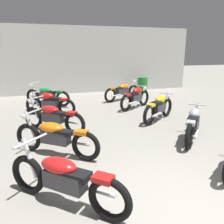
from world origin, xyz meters
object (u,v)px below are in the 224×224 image
(motorcycle_left_row_1, at_px, (55,136))
(motorcycle_right_row_4, at_px, (122,91))
(motorcycle_left_row_2, at_px, (53,117))
(oil_drum, at_px, (142,85))
(motorcycle_left_row_0, at_px, (64,179))
(motorcycle_right_row_3, at_px, (136,97))
(motorcycle_right_row_1, at_px, (193,123))
(motorcycle_right_row_2, at_px, (159,107))
(motorcycle_left_row_4, at_px, (47,95))
(motorcycle_left_row_3, at_px, (50,103))

(motorcycle_left_row_1, distance_m, motorcycle_right_row_4, 6.26)
(motorcycle_left_row_2, xyz_separation_m, oil_drum, (5.23, 5.28, -0.03))
(motorcycle_left_row_0, bearing_deg, motorcycle_right_row_3, 57.65)
(motorcycle_left_row_2, bearing_deg, motorcycle_right_row_4, 46.20)
(motorcycle_right_row_1, relative_size, motorcycle_right_row_2, 0.89)
(motorcycle_left_row_1, xyz_separation_m, motorcycle_right_row_4, (3.45, 5.22, 0.00))
(motorcycle_right_row_3, bearing_deg, motorcycle_right_row_1, -88.56)
(motorcycle_left_row_0, height_order, motorcycle_left_row_1, same)
(motorcycle_left_row_0, relative_size, oil_drum, 1.95)
(motorcycle_left_row_0, height_order, motorcycle_right_row_4, same)
(motorcycle_left_row_4, relative_size, motorcycle_right_row_3, 1.06)
(motorcycle_right_row_1, distance_m, motorcycle_right_row_3, 3.68)
(motorcycle_left_row_3, xyz_separation_m, motorcycle_right_row_4, (3.43, 1.78, -0.01))
(motorcycle_right_row_2, relative_size, motorcycle_right_row_4, 0.82)
(motorcycle_left_row_0, xyz_separation_m, motorcycle_right_row_4, (3.43, 7.05, 0.00))
(motorcycle_left_row_3, bearing_deg, motorcycle_right_row_3, 1.99)
(motorcycle_left_row_0, height_order, motorcycle_left_row_4, same)
(motorcycle_right_row_4, bearing_deg, motorcycle_left_row_0, -115.96)
(motorcycle_left_row_0, height_order, motorcycle_right_row_3, motorcycle_left_row_0)
(motorcycle_left_row_0, distance_m, motorcycle_right_row_1, 3.90)
(motorcycle_right_row_3, relative_size, motorcycle_right_row_4, 0.85)
(motorcycle_left_row_1, height_order, oil_drum, motorcycle_left_row_1)
(motorcycle_left_row_0, distance_m, motorcycle_right_row_2, 4.99)
(motorcycle_right_row_4, bearing_deg, motorcycle_right_row_1, -89.20)
(motorcycle_right_row_3, relative_size, oil_drum, 2.02)
(motorcycle_left_row_1, relative_size, motorcycle_right_row_1, 1.19)
(motorcycle_left_row_3, relative_size, motorcycle_left_row_4, 0.96)
(motorcycle_left_row_0, bearing_deg, motorcycle_right_row_1, 26.00)
(motorcycle_left_row_4, distance_m, motorcycle_right_row_2, 4.94)
(motorcycle_left_row_4, relative_size, motorcycle_right_row_1, 1.22)
(motorcycle_right_row_1, distance_m, oil_drum, 7.26)
(motorcycle_left_row_0, relative_size, motorcycle_left_row_2, 0.98)
(motorcycle_left_row_1, height_order, motorcycle_right_row_1, motorcycle_left_row_1)
(motorcycle_left_row_1, bearing_deg, motorcycle_right_row_1, -1.93)
(oil_drum, bearing_deg, motorcycle_right_row_3, -118.51)
(motorcycle_left_row_4, distance_m, oil_drum, 5.56)
(motorcycle_left_row_4, bearing_deg, motorcycle_right_row_2, -44.40)
(motorcycle_left_row_2, xyz_separation_m, motorcycle_right_row_1, (3.49, -1.77, 0.01))
(motorcycle_left_row_1, height_order, motorcycle_right_row_3, motorcycle_left_row_1)
(motorcycle_left_row_1, bearing_deg, motorcycle_right_row_4, 56.53)
(motorcycle_left_row_2, bearing_deg, oil_drum, 45.24)
(motorcycle_right_row_3, bearing_deg, motorcycle_left_row_2, -150.74)
(motorcycle_left_row_0, xyz_separation_m, motorcycle_right_row_3, (3.41, 5.39, 0.01))
(motorcycle_left_row_2, distance_m, motorcycle_left_row_4, 3.54)
(motorcycle_left_row_1, distance_m, motorcycle_left_row_2, 1.65)
(motorcycle_left_row_1, distance_m, motorcycle_left_row_4, 5.19)
(oil_drum, bearing_deg, motorcycle_left_row_3, -146.35)
(motorcycle_right_row_1, bearing_deg, motorcycle_right_row_2, 90.32)
(motorcycle_left_row_0, relative_size, motorcycle_right_row_4, 0.82)
(motorcycle_left_row_1, xyz_separation_m, motorcycle_left_row_2, (0.03, 1.65, 0.00))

